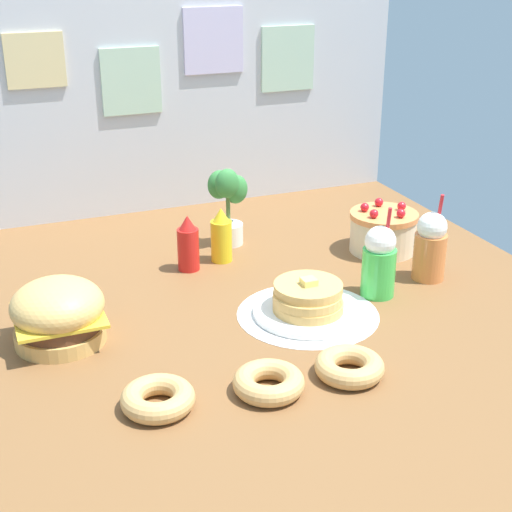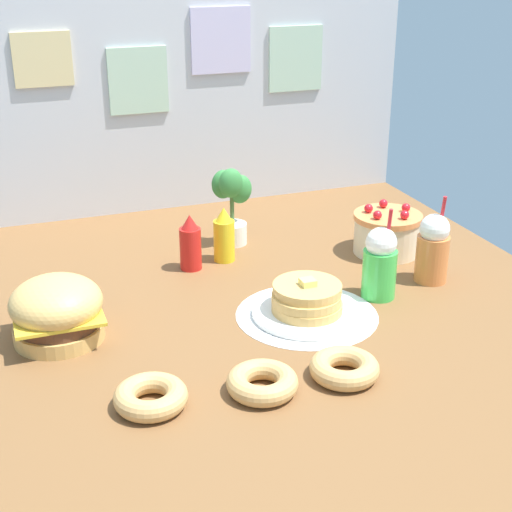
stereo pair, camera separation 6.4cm
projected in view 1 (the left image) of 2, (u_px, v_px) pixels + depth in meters
name	position (u px, v px, depth m)	size (l,w,h in m)	color
ground_plane	(270.00, 322.00, 2.22)	(1.97, 2.17, 0.02)	brown
back_wall	(165.00, 79.00, 2.93)	(1.97, 0.04, 1.04)	silver
doily_mat	(308.00, 314.00, 2.24)	(0.42, 0.42, 0.00)	white
burger	(58.00, 313.00, 2.06)	(0.26, 0.26, 0.18)	#DBA859
pancake_stack	(308.00, 302.00, 2.22)	(0.33, 0.33, 0.11)	white
layer_cake	(383.00, 231.00, 2.67)	(0.24, 0.24, 0.18)	beige
ketchup_bottle	(188.00, 245.00, 2.51)	(0.07, 0.07, 0.19)	red
mustard_bottle	(221.00, 237.00, 2.58)	(0.07, 0.07, 0.19)	yellow
cream_soda_cup	(379.00, 262.00, 2.32)	(0.11, 0.11, 0.29)	green
orange_float_cup	(430.00, 246.00, 2.44)	(0.11, 0.11, 0.29)	orange
donut_pink_glaze	(158.00, 398.00, 1.79)	(0.18, 0.18, 0.05)	tan
donut_chocolate	(269.00, 382.00, 1.85)	(0.18, 0.18, 0.05)	tan
donut_vanilla	(349.00, 366.00, 1.92)	(0.18, 0.18, 0.05)	tan
potted_plant	(228.00, 203.00, 2.70)	(0.14, 0.11, 0.29)	white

